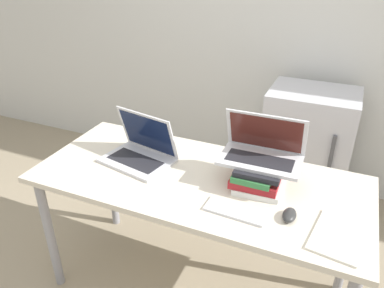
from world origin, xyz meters
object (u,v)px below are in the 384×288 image
at_px(book_stack, 259,174).
at_px(notepad, 339,236).
at_px(mouse, 289,215).
at_px(wireless_keyboard, 236,210).
at_px(laptop_on_books, 262,151).
at_px(mini_fridge, 306,152).
at_px(laptop_left, 140,151).

height_order(book_stack, notepad, book_stack).
relative_size(book_stack, mouse, 2.99).
bearing_deg(book_stack, wireless_keyboard, -97.53).
relative_size(laptop_on_books, mini_fridge, 0.41).
bearing_deg(laptop_on_books, laptop_left, -174.93).
bearing_deg(book_stack, mouse, -47.08).
relative_size(laptop_left, book_stack, 1.36).
bearing_deg(wireless_keyboard, mini_fridge, 82.85).
xyz_separation_m(laptop_left, book_stack, (0.63, 0.02, 0.01)).
bearing_deg(mouse, mini_fridge, 93.10).
relative_size(book_stack, notepad, 0.99).
distance_m(laptop_on_books, notepad, 0.50).
distance_m(laptop_on_books, mouse, 0.33).
bearing_deg(mini_fridge, laptop_left, -126.77).
distance_m(book_stack, mini_fridge, 1.05).
bearing_deg(notepad, book_stack, 148.65).
bearing_deg(mini_fridge, laptop_on_books, -97.42).
height_order(book_stack, mini_fridge, mini_fridge).
relative_size(wireless_keyboard, mouse, 2.76).
height_order(book_stack, wireless_keyboard, book_stack).
xyz_separation_m(laptop_left, laptop_on_books, (0.63, 0.06, 0.11)).
height_order(mouse, mini_fridge, mini_fridge).
height_order(laptop_on_books, notepad, laptop_on_books).
xyz_separation_m(mouse, mini_fridge, (-0.06, 1.18, -0.32)).
bearing_deg(notepad, laptop_left, 168.26).
relative_size(laptop_left, laptop_on_books, 1.05).
distance_m(wireless_keyboard, notepad, 0.42).
height_order(laptop_on_books, mouse, laptop_on_books).
distance_m(laptop_left, mouse, 0.83).
bearing_deg(mini_fridge, mouse, -86.90).
xyz_separation_m(book_stack, laptop_on_books, (-0.00, 0.03, 0.11)).
distance_m(notepad, mini_fridge, 1.28).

